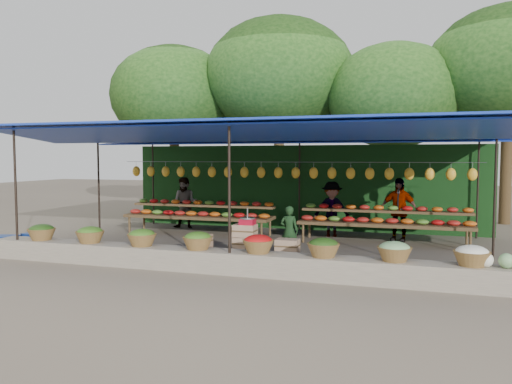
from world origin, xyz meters
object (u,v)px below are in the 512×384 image
(blue_crate_front, at_px, (35,240))
(blue_crate_back, at_px, (7,242))
(weighing_scale, at_px, (247,221))
(crate_counter, at_px, (244,247))
(vendor_seated, at_px, (289,231))

(blue_crate_front, distance_m, blue_crate_back, 0.60)
(weighing_scale, relative_size, blue_crate_front, 0.62)
(crate_counter, bearing_deg, weighing_scale, -0.00)
(weighing_scale, distance_m, blue_crate_front, 5.47)
(crate_counter, height_order, weighing_scale, weighing_scale)
(blue_crate_front, bearing_deg, vendor_seated, 14.23)
(weighing_scale, height_order, blue_crate_front, weighing_scale)
(crate_counter, xyz_separation_m, blue_crate_front, (-5.34, 0.12, -0.15))
(vendor_seated, distance_m, blue_crate_front, 6.15)
(vendor_seated, bearing_deg, blue_crate_front, 6.73)
(vendor_seated, bearing_deg, crate_counter, 48.58)
(vendor_seated, distance_m, blue_crate_back, 6.62)
(crate_counter, xyz_separation_m, blue_crate_back, (-5.75, -0.33, -0.15))
(blue_crate_front, bearing_deg, weighing_scale, 6.06)
(vendor_seated, xyz_separation_m, blue_crate_back, (-6.50, -1.19, -0.39))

